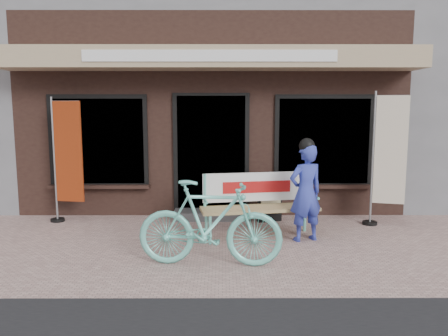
{
  "coord_description": "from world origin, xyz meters",
  "views": [
    {
      "loc": [
        0.21,
        -5.75,
        1.95
      ],
      "look_at": [
        0.22,
        0.7,
        1.05
      ],
      "focal_mm": 35.0,
      "sensor_mm": 36.0,
      "label": 1
    }
  ],
  "objects_px": {
    "bench": "(258,199)",
    "person": "(306,191)",
    "menu_stand": "(270,197)",
    "bicycle": "(210,223)",
    "nobori_cream": "(387,157)",
    "nobori_red": "(66,158)"
  },
  "relations": [
    {
      "from": "bench",
      "to": "menu_stand",
      "type": "distance_m",
      "value": 0.88
    },
    {
      "from": "person",
      "to": "nobori_cream",
      "type": "bearing_deg",
      "value": 8.85
    },
    {
      "from": "bench",
      "to": "nobori_red",
      "type": "distance_m",
      "value": 3.33
    },
    {
      "from": "bicycle",
      "to": "nobori_red",
      "type": "height_order",
      "value": "nobori_red"
    },
    {
      "from": "bench",
      "to": "person",
      "type": "height_order",
      "value": "person"
    },
    {
      "from": "bench",
      "to": "nobori_cream",
      "type": "distance_m",
      "value": 2.29
    },
    {
      "from": "nobori_red",
      "to": "bicycle",
      "type": "bearing_deg",
      "value": -31.46
    },
    {
      "from": "nobori_cream",
      "to": "menu_stand",
      "type": "distance_m",
      "value": 2.02
    },
    {
      "from": "person",
      "to": "nobori_red",
      "type": "relative_size",
      "value": 0.71
    },
    {
      "from": "bench",
      "to": "menu_stand",
      "type": "xyz_separation_m",
      "value": [
        0.26,
        0.83,
        -0.13
      ]
    },
    {
      "from": "nobori_red",
      "to": "menu_stand",
      "type": "distance_m",
      "value": 3.51
    },
    {
      "from": "person",
      "to": "menu_stand",
      "type": "relative_size",
      "value": 1.79
    },
    {
      "from": "bench",
      "to": "menu_stand",
      "type": "bearing_deg",
      "value": 62.22
    },
    {
      "from": "nobori_red",
      "to": "nobori_cream",
      "type": "xyz_separation_m",
      "value": [
        5.32,
        -0.24,
        0.04
      ]
    },
    {
      "from": "person",
      "to": "nobori_cream",
      "type": "distance_m",
      "value": 1.73
    },
    {
      "from": "bicycle",
      "to": "nobori_cream",
      "type": "relative_size",
      "value": 0.81
    },
    {
      "from": "bench",
      "to": "bicycle",
      "type": "height_order",
      "value": "bicycle"
    },
    {
      "from": "bicycle",
      "to": "bench",
      "type": "bearing_deg",
      "value": -23.81
    },
    {
      "from": "bicycle",
      "to": "nobori_red",
      "type": "bearing_deg",
      "value": 54.9
    },
    {
      "from": "person",
      "to": "nobori_cream",
      "type": "relative_size",
      "value": 0.68
    },
    {
      "from": "menu_stand",
      "to": "nobori_cream",
      "type": "bearing_deg",
      "value": -24.84
    },
    {
      "from": "bicycle",
      "to": "menu_stand",
      "type": "distance_m",
      "value": 2.31
    }
  ]
}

